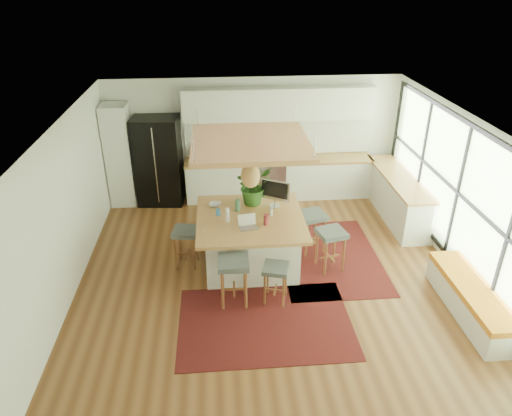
{
  "coord_description": "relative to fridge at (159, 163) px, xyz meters",
  "views": [
    {
      "loc": [
        -0.81,
        -6.62,
        4.8
      ],
      "look_at": [
        -0.2,
        0.5,
        1.1
      ],
      "focal_mm": 32.89,
      "sensor_mm": 36.0,
      "label": 1
    }
  ],
  "objects": [
    {
      "name": "floor",
      "position": [
        2.12,
        -3.18,
        -0.93
      ],
      "size": [
        7.0,
        7.0,
        0.0
      ],
      "primitive_type": "plane",
      "color": "brown",
      "rests_on": "ground"
    },
    {
      "name": "ceiling",
      "position": [
        2.12,
        -3.18,
        1.78
      ],
      "size": [
        7.0,
        7.0,
        0.0
      ],
      "primitive_type": "plane",
      "rotation": [
        3.14,
        0.0,
        0.0
      ],
      "color": "white",
      "rests_on": "ground"
    },
    {
      "name": "wall_back",
      "position": [
        2.12,
        0.32,
        0.42
      ],
      "size": [
        6.5,
        0.0,
        6.5
      ],
      "primitive_type": "plane",
      "rotation": [
        1.57,
        0.0,
        0.0
      ],
      "color": "white",
      "rests_on": "ground"
    },
    {
      "name": "wall_front",
      "position": [
        2.12,
        -6.68,
        0.42
      ],
      "size": [
        6.5,
        0.0,
        6.5
      ],
      "primitive_type": "plane",
      "rotation": [
        -1.57,
        0.0,
        0.0
      ],
      "color": "white",
      "rests_on": "ground"
    },
    {
      "name": "wall_left",
      "position": [
        -1.13,
        -3.18,
        0.42
      ],
      "size": [
        0.0,
        7.0,
        7.0
      ],
      "primitive_type": "plane",
      "rotation": [
        1.57,
        0.0,
        1.57
      ],
      "color": "white",
      "rests_on": "ground"
    },
    {
      "name": "wall_right",
      "position": [
        5.37,
        -3.18,
        0.42
      ],
      "size": [
        0.0,
        7.0,
        7.0
      ],
      "primitive_type": "plane",
      "rotation": [
        1.57,
        0.0,
        -1.57
      ],
      "color": "white",
      "rests_on": "ground"
    },
    {
      "name": "window_wall",
      "position": [
        5.34,
        -3.18,
        0.47
      ],
      "size": [
        0.1,
        6.2,
        2.6
      ],
      "primitive_type": null,
      "color": "black",
      "rests_on": "wall_right"
    },
    {
      "name": "pantry",
      "position": [
        -0.83,
        -0.0,
        0.2
      ],
      "size": [
        0.55,
        0.6,
        2.25
      ],
      "primitive_type": "cube",
      "color": "white",
      "rests_on": "floor"
    },
    {
      "name": "back_counter_base",
      "position": [
        2.67,
        -0.0,
        -0.49
      ],
      "size": [
        4.2,
        0.6,
        0.88
      ],
      "primitive_type": "cube",
      "color": "white",
      "rests_on": "floor"
    },
    {
      "name": "back_counter_top",
      "position": [
        2.67,
        -0.0,
        -0.03
      ],
      "size": [
        4.24,
        0.64,
        0.05
      ],
      "primitive_type": "cube",
      "color": "#A76F3B",
      "rests_on": "back_counter_base"
    },
    {
      "name": "backsplash",
      "position": [
        2.67,
        0.3,
        0.43
      ],
      "size": [
        4.2,
        0.02,
        0.8
      ],
      "primitive_type": "cube",
      "color": "white",
      "rests_on": "wall_back"
    },
    {
      "name": "upper_cabinets",
      "position": [
        2.67,
        0.14,
        1.22
      ],
      "size": [
        4.2,
        0.34,
        0.7
      ],
      "primitive_type": "cube",
      "color": "white",
      "rests_on": "wall_back"
    },
    {
      "name": "range",
      "position": [
        2.42,
        -0.0,
        -0.43
      ],
      "size": [
        0.76,
        0.62,
        1.0
      ],
      "primitive_type": null,
      "color": "#A5A5AA",
      "rests_on": "floor"
    },
    {
      "name": "right_counter_base",
      "position": [
        5.05,
        -1.18,
        -0.49
      ],
      "size": [
        0.6,
        2.5,
        0.88
      ],
      "primitive_type": "cube",
      "color": "white",
      "rests_on": "floor"
    },
    {
      "name": "right_counter_top",
      "position": [
        5.05,
        -1.18,
        -0.03
      ],
      "size": [
        0.64,
        2.54,
        0.05
      ],
      "primitive_type": "cube",
      "color": "#A76F3B",
      "rests_on": "right_counter_base"
    },
    {
      "name": "window_bench",
      "position": [
        5.07,
        -4.38,
        -0.68
      ],
      "size": [
        0.52,
        2.0,
        0.5
      ],
      "primitive_type": null,
      "color": "white",
      "rests_on": "floor"
    },
    {
      "name": "ceiling_panel",
      "position": [
        1.82,
        -2.78,
        1.12
      ],
      "size": [
        1.86,
        1.86,
        0.8
      ],
      "primitive_type": null,
      "color": "#A76F3B",
      "rests_on": "ceiling"
    },
    {
      "name": "rug_near",
      "position": [
        1.92,
        -4.35,
        -0.92
      ],
      "size": [
        2.6,
        1.8,
        0.01
      ],
      "primitive_type": "cube",
      "color": "black",
      "rests_on": "floor"
    },
    {
      "name": "rug_right",
      "position": [
        3.28,
        -2.64,
        -0.92
      ],
      "size": [
        1.8,
        2.6,
        0.01
      ],
      "primitive_type": "cube",
      "color": "black",
      "rests_on": "floor"
    },
    {
      "name": "fridge",
      "position": [
        0.0,
        0.0,
        0.0
      ],
      "size": [
        1.04,
        0.84,
        1.96
      ],
      "primitive_type": null,
      "rotation": [
        0.0,
        0.0,
        -0.08
      ],
      "color": "black",
      "rests_on": "floor"
    },
    {
      "name": "island",
      "position": [
        1.82,
        -2.69,
        -0.46
      ],
      "size": [
        1.85,
        1.85,
        0.93
      ],
      "primitive_type": null,
      "color": "#A76F3B",
      "rests_on": "floor"
    },
    {
      "name": "stool_near_left",
      "position": [
        1.48,
        -3.8,
        -0.57
      ],
      "size": [
        0.48,
        0.48,
        0.8
      ],
      "primitive_type": null,
      "rotation": [
        0.0,
        0.0,
        -0.02
      ],
      "color": "#414748",
      "rests_on": "floor"
    },
    {
      "name": "stool_near_right",
      "position": [
        2.14,
        -3.82,
        -0.57
      ],
      "size": [
        0.48,
        0.48,
        0.66
      ],
      "primitive_type": null,
      "rotation": [
        0.0,
        0.0,
        -0.27
      ],
      "color": "#414748",
      "rests_on": "floor"
    },
    {
      "name": "stool_right_front",
      "position": [
        3.2,
        -3.0,
        -0.57
      ],
      "size": [
        0.55,
        0.55,
        0.77
      ],
      "primitive_type": null,
      "rotation": [
        0.0,
        0.0,
        1.82
      ],
      "color": "#414748",
      "rests_on": "floor"
    },
    {
      "name": "stool_right_back",
      "position": [
        2.99,
        -2.38,
        -0.57
      ],
      "size": [
        0.57,
        0.57,
        0.79
      ],
      "primitive_type": null,
      "rotation": [
        0.0,
        0.0,
        1.84
      ],
      "color": "#414748",
      "rests_on": "floor"
    },
    {
      "name": "stool_left_side",
      "position": [
        0.69,
        -2.67,
        -0.57
      ],
      "size": [
        0.49,
        0.49,
        0.73
      ],
      "primitive_type": null,
      "rotation": [
        0.0,
        0.0,
        -1.72
      ],
      "color": "#414748",
      "rests_on": "floor"
    },
    {
      "name": "laptop",
      "position": [
        1.77,
        -3.07,
        0.12
      ],
      "size": [
        0.36,
        0.37,
        0.22
      ],
      "primitive_type": null,
      "rotation": [
        0.0,
        0.0,
        0.21
      ],
      "color": "#A5A5AA",
      "rests_on": "island"
    },
    {
      "name": "monitor",
      "position": [
        2.3,
        -2.31,
        0.26
      ],
      "size": [
        0.58,
        0.45,
        0.51
      ],
      "primitive_type": null,
      "rotation": [
        0.0,
        0.0,
        -0.53
      ],
      "color": "#A5A5AA",
      "rests_on": "island"
    },
    {
      "name": "microwave",
      "position": [
        1.21,
        -0.02,
        0.2
      ],
      "size": [
        0.62,
        0.36,
        0.41
      ],
      "primitive_type": "imported",
      "rotation": [
        0.0,
        0.0,
        0.05
      ],
      "color": "#A5A5AA",
      "rests_on": "back_counter_top"
    },
    {
      "name": "island_plant",
      "position": [
        1.92,
        -2.15,
        0.29
      ],
      "size": [
        0.94,
        0.96,
        0.56
      ],
      "primitive_type": "imported",
      "rotation": [
        0.0,
        0.0,
        0.59
      ],
      "color": "#1E4C19",
      "rests_on": "island"
    },
    {
      "name": "island_bowl",
      "position": [
        1.22,
        -2.22,
        0.03
      ],
      "size": [
        0.27,
        0.27,
        0.06
      ],
      "primitive_type": "imported",
      "rotation": [
        0.0,
        0.0,
        -0.22
      ],
      "color": "beige",
      "rests_on": "island"
    },
    {
      "name": "island_bottle_0",
      "position": [
        1.27,
        -2.59,
        0.1
      ],
      "size": [
        0.07,
        0.07,
        0.19
      ],
      "primitive_type": "cylinder",
      "color": "#347BD0",
      "rests_on": "island"
    },
    {
      "name": "island_bottle_1",
      "position": [
        1.42,
        -2.84,
        0.1
      ],
      "size": [
        0.07,
        0.07,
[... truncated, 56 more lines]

